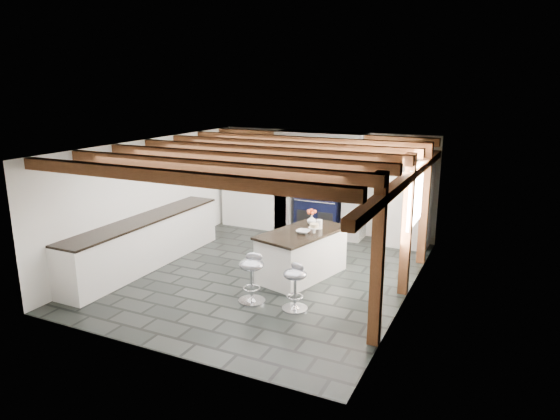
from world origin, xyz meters
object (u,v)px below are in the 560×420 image
at_px(kitchen_island, 302,253).
at_px(bar_stool_far, 252,272).
at_px(bar_stool_near, 295,281).
at_px(range_cooker, 319,214).

height_order(kitchen_island, bar_stool_far, kitchen_island).
height_order(bar_stool_near, bar_stool_far, bar_stool_far).
xyz_separation_m(range_cooker, bar_stool_far, (0.35, -3.83, 0.02)).
distance_m(range_cooker, kitchen_island, 2.60).
relative_size(range_cooker, kitchen_island, 0.54).
height_order(range_cooker, kitchen_island, kitchen_island).
relative_size(kitchen_island, bar_stool_near, 2.55).
distance_m(kitchen_island, bar_stool_far, 1.35).
height_order(range_cooker, bar_stool_near, range_cooker).
height_order(kitchen_island, bar_stool_near, kitchen_island).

